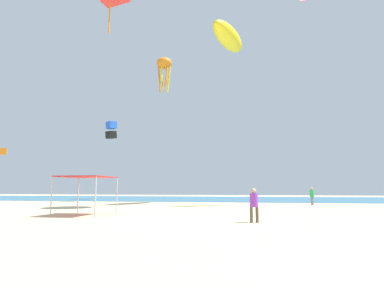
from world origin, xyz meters
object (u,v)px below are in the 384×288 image
object	(u,v)px
kite_inflatable_yellow	(228,37)
kite_box_blue	(111,130)
person_near_tent	(312,195)
person_leftmost	(254,202)
canopy_tent	(87,178)
kite_octopus_orange	(164,65)

from	to	relation	value
kite_inflatable_yellow	kite_box_blue	bearing A→B (deg)	100.22
person_near_tent	person_leftmost	distance (m)	17.51
person_leftmost	kite_inflatable_yellow	bearing A→B (deg)	78.07
canopy_tent	kite_inflatable_yellow	distance (m)	23.95
canopy_tent	person_leftmost	xyz separation A→B (m)	(9.89, -2.48, -1.25)
person_near_tent	person_leftmost	xyz separation A→B (m)	(-5.78, -16.53, -0.04)
person_near_tent	kite_box_blue	xyz separation A→B (m)	(-22.03, 3.53, 7.54)
person_near_tent	person_leftmost	size ratio (longest dim) A/B	1.04
canopy_tent	person_leftmost	size ratio (longest dim) A/B	1.88
canopy_tent	person_leftmost	distance (m)	10.27
canopy_tent	kite_octopus_orange	distance (m)	31.00
canopy_tent	person_near_tent	distance (m)	21.08
kite_octopus_orange	kite_inflatable_yellow	size ratio (longest dim) A/B	0.68
kite_box_blue	kite_inflatable_yellow	bearing A→B (deg)	-153.93
person_leftmost	kite_box_blue	bearing A→B (deg)	110.90
person_near_tent	kite_box_blue	size ratio (longest dim) A/B	0.78
kite_inflatable_yellow	canopy_tent	bearing A→B (deg)	170.67
canopy_tent	kite_octopus_orange	xyz separation A→B (m)	(-2.00, 25.60, 17.37)
kite_inflatable_yellow	kite_octopus_orange	bearing A→B (deg)	62.58
canopy_tent	kite_octopus_orange	world-z (taller)	kite_octopus_orange
canopy_tent	kite_box_blue	world-z (taller)	kite_box_blue
person_leftmost	kite_box_blue	world-z (taller)	kite_box_blue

